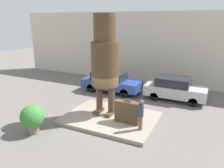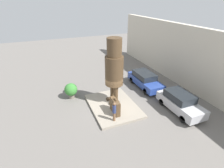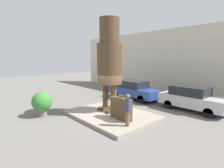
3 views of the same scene
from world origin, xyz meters
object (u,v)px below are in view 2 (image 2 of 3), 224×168
Objects in this scene: parked_car_blue at (145,80)px; tourist at (114,111)px; statue_figure at (114,67)px; planter_pot at (71,90)px; parked_car_silver at (180,102)px; giant_suitcase at (115,106)px.

tourist is at bearing -51.27° from parked_car_blue.
tourist is at bearing -22.51° from statue_figure.
parked_car_blue reaches higher than planter_pot.
statue_figure is at bearing -124.47° from parked_car_silver.
giant_suitcase is at bearing 34.94° from planter_pot.
giant_suitcase is 5.91m from parked_car_blue.
parked_car_blue is 3.09× the size of planter_pot.
statue_figure is 1.23× the size of parked_car_blue.
tourist reaches higher than parked_car_silver.
planter_pot is at bearing -94.86° from parked_car_blue.
giant_suitcase is (1.64, -0.60, -2.73)m from statue_figure.
parked_car_blue is at bearing 85.14° from planter_pot.
statue_figure is 3.24m from giant_suitcase.
parked_car_silver is 2.83× the size of planter_pot.
parked_car_blue is at bearing 128.73° from tourist.
parked_car_silver reaches higher than giant_suitcase.
statue_figure is 4.20× the size of giant_suitcase.
giant_suitcase is at bearing 153.34° from tourist.
parked_car_blue is (-4.26, 5.32, -0.24)m from tourist.
planter_pot is (-5.55, -8.03, 0.01)m from parked_car_silver.
statue_figure is 5.33m from parked_car_blue.
parked_car_silver is (1.54, 5.23, 0.04)m from giant_suitcase.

